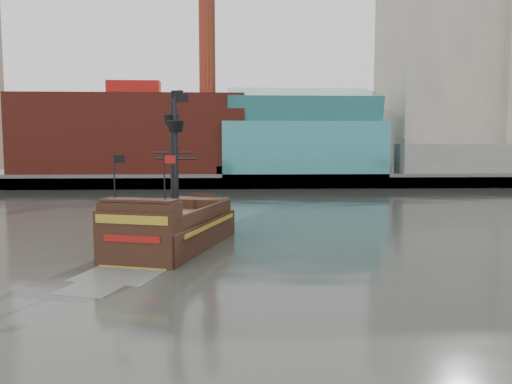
{
  "coord_description": "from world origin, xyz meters",
  "views": [
    {
      "loc": [
        -3.34,
        -25.92,
        7.67
      ],
      "look_at": [
        -1.41,
        13.4,
        4.0
      ],
      "focal_mm": 35.0,
      "sensor_mm": 36.0,
      "label": 1
    }
  ],
  "objects": [
    {
      "name": "promenade_far",
      "position": [
        0.0,
        92.0,
        1.0
      ],
      "size": [
        220.0,
        60.0,
        2.0
      ],
      "primitive_type": "cube",
      "color": "slate",
      "rests_on": "ground"
    },
    {
      "name": "seawall",
      "position": [
        0.0,
        62.5,
        1.3
      ],
      "size": [
        220.0,
        1.0,
        2.6
      ],
      "primitive_type": "cube",
      "color": "#4C4C49",
      "rests_on": "ground"
    },
    {
      "name": "pirate_ship",
      "position": [
        -7.71,
        11.42,
        1.16
      ],
      "size": [
        9.78,
        17.85,
        12.81
      ],
      "rotation": [
        0.0,
        0.0,
        -0.29
      ],
      "color": "black",
      "rests_on": "ground"
    },
    {
      "name": "ground",
      "position": [
        0.0,
        0.0,
        0.0
      ],
      "size": [
        400.0,
        400.0,
        0.0
      ],
      "primitive_type": "plane",
      "color": "#2B2E28",
      "rests_on": "ground"
    },
    {
      "name": "skyline",
      "position": [
        5.21,
        84.56,
        24.55
      ],
      "size": [
        149.0,
        45.0,
        62.0
      ],
      "color": "#7D624B",
      "rests_on": "promenade_far"
    }
  ]
}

